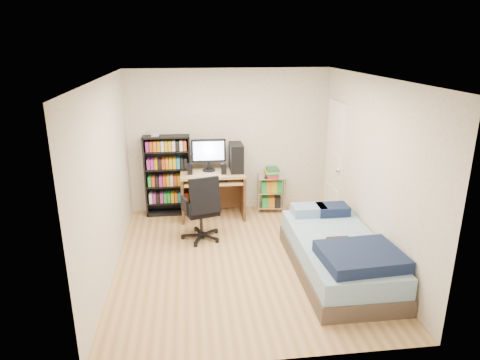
{
  "coord_description": "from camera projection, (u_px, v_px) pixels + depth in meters",
  "views": [
    {
      "loc": [
        -0.69,
        -5.31,
        2.94
      ],
      "look_at": [
        0.0,
        0.4,
        1.05
      ],
      "focal_mm": 32.0,
      "sensor_mm": 36.0,
      "label": 1
    }
  ],
  "objects": [
    {
      "name": "room",
      "position": [
        243.0,
        175.0,
        5.62
      ],
      "size": [
        3.58,
        4.08,
        2.58
      ],
      "color": "tan",
      "rests_on": "ground"
    },
    {
      "name": "media_shelf",
      "position": [
        168.0,
        175.0,
        7.39
      ],
      "size": [
        0.79,
        0.26,
        1.47
      ],
      "color": "black",
      "rests_on": "room"
    },
    {
      "name": "computer_desk",
      "position": [
        219.0,
        176.0,
        7.32
      ],
      "size": [
        1.08,
        0.63,
        1.36
      ],
      "color": "tan",
      "rests_on": "room"
    },
    {
      "name": "office_chair",
      "position": [
        202.0,
        219.0,
        6.53
      ],
      "size": [
        0.77,
        0.77,
        1.05
      ],
      "rotation": [
        0.0,
        0.0,
        0.28
      ],
      "color": "black",
      "rests_on": "room"
    },
    {
      "name": "wire_cart",
      "position": [
        272.0,
        183.0,
        7.6
      ],
      "size": [
        0.53,
        0.41,
        0.79
      ],
      "rotation": [
        0.0,
        0.0,
        -0.13
      ],
      "color": "silver",
      "rests_on": "room"
    },
    {
      "name": "door",
      "position": [
        335.0,
        162.0,
        7.17
      ],
      "size": [
        0.12,
        0.8,
        2.0
      ],
      "color": "white",
      "rests_on": "room"
    },
    {
      "name": "bed",
      "position": [
        338.0,
        254.0,
        5.6
      ],
      "size": [
        1.08,
        2.16,
        0.62
      ],
      "color": "brown",
      "rests_on": "room"
    }
  ]
}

